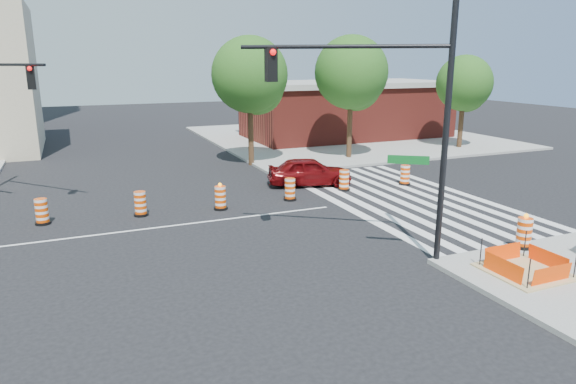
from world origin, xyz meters
The scene contains 18 objects.
ground centered at (0.00, 0.00, 0.00)m, with size 120.00×120.00×0.00m, color black.
sidewalk_ne centered at (18.00, 18.00, 0.07)m, with size 22.00×22.00×0.15m, color gray.
crosswalk_east centered at (10.95, 0.00, 0.01)m, with size 6.75×13.50×0.01m.
lane_centerline centered at (0.00, 0.00, 0.01)m, with size 14.00×0.12×0.01m, color silver.
excavation_pit centered at (9.00, -9.00, 0.22)m, with size 2.20×2.20×0.90m.
brick_storefront centered at (18.00, 18.00, 2.32)m, with size 16.50×8.50×4.60m.
red_coupe centered at (8.06, 3.97, 0.73)m, with size 1.72×4.28×1.46m, color #5D080A.
signal_pole_se centered at (5.85, -6.08, 5.14)m, with size 5.33×3.69×8.39m.
pit_drum centered at (10.58, -7.43, 0.65)m, with size 0.61×0.61×1.20m.
tree_north_c centered at (7.08, 10.19, 5.17)m, with size 4.53×4.53×7.70m.
tree_north_d centered at (13.56, 9.54, 5.26)m, with size 4.60×4.60×7.83m.
tree_north_e centered at (22.90, 9.87, 4.47)m, with size 3.94×3.92×6.66m.
median_drum_2 centered at (-4.38, 2.22, 0.48)m, with size 0.60×0.60×1.02m.
median_drum_3 centered at (-0.67, 1.88, 0.48)m, with size 0.60×0.60×1.02m.
median_drum_4 centered at (2.63, 1.48, 0.49)m, with size 0.60×0.60×1.18m.
median_drum_5 centered at (5.99, 1.70, 0.48)m, with size 0.60×0.60×1.02m.
median_drum_6 centered at (9.18, 2.35, 0.48)m, with size 0.60×0.60×1.02m.
median_drum_7 centered at (12.64, 2.14, 0.48)m, with size 0.60×0.60×1.02m.
Camera 1 is at (-3.02, -19.27, 6.26)m, focal length 32.00 mm.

